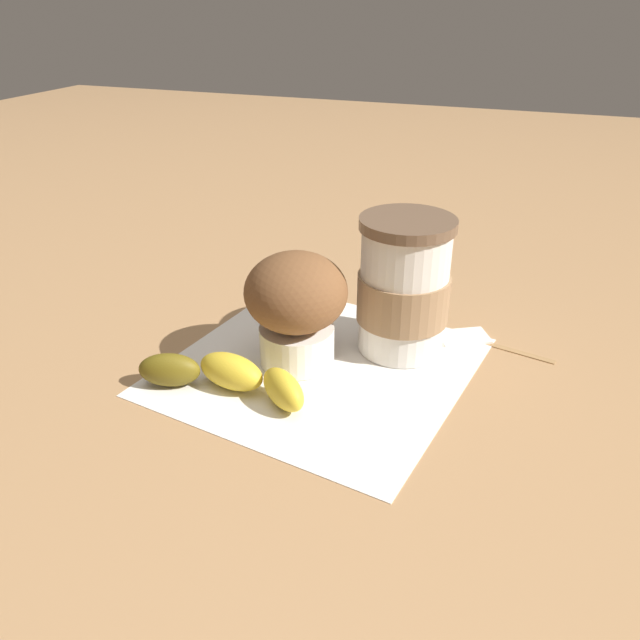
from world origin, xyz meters
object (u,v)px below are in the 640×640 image
muffin (295,305)px  sugar_packet (464,336)px  coffee_cup (404,288)px  banana (228,376)px

muffin → sugar_packet: size_ratio=2.18×
sugar_packet → coffee_cup: bearing=-54.8°
coffee_cup → muffin: coffee_cup is taller
muffin → banana: muffin is taller
banana → coffee_cup: bearing=136.1°
muffin → banana: size_ratio=0.65×
banana → sugar_packet: banana is taller
coffee_cup → sugar_packet: (-0.04, 0.06, -0.06)m
coffee_cup → banana: bearing=-43.9°
coffee_cup → banana: coffee_cup is taller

